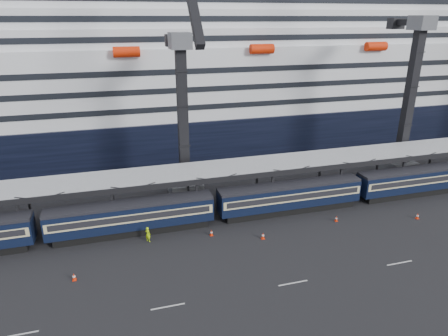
# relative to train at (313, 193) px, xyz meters

# --- Properties ---
(ground) EXTENTS (260.00, 260.00, 0.00)m
(ground) POSITION_rel_train_xyz_m (4.65, -10.00, -2.20)
(ground) COLOR black
(ground) RESTS_ON ground
(train) EXTENTS (133.05, 3.00, 4.05)m
(train) POSITION_rel_train_xyz_m (0.00, 0.00, 0.00)
(train) COLOR black
(train) RESTS_ON ground
(canopy) EXTENTS (130.00, 6.25, 5.53)m
(canopy) POSITION_rel_train_xyz_m (4.65, 4.00, 3.05)
(canopy) COLOR gray
(canopy) RESTS_ON ground
(cruise_ship) EXTENTS (214.09, 28.84, 34.00)m
(cruise_ship) POSITION_rel_train_xyz_m (3.57, 35.99, 10.14)
(cruise_ship) COLOR black
(cruise_ship) RESTS_ON ground
(crane_dark_near) EXTENTS (4.50, 17.75, 35.08)m
(crane_dark_near) POSITION_rel_train_xyz_m (-15.35, 8.59, 9.73)
(crane_dark_near) COLOR #44474B
(crane_dark_near) RESTS_ON ground
(crane_dark_mid) EXTENTS (4.50, 18.24, 39.64)m
(crane_dark_mid) POSITION_rel_train_xyz_m (19.65, 7.59, 11.16)
(crane_dark_mid) COLOR #44474B
(crane_dark_mid) RESTS_ON ground
(worker) EXTENTS (0.76, 0.76, 1.79)m
(worker) POSITION_rel_train_xyz_m (-21.85, -2.50, -1.31)
(worker) COLOR #BAF00C
(worker) RESTS_ON ground
(traffic_cone_a) EXTENTS (0.39, 0.39, 0.79)m
(traffic_cone_a) POSITION_rel_train_xyz_m (-29.47, -7.74, -1.81)
(traffic_cone_a) COLOR red
(traffic_cone_a) RESTS_ON ground
(traffic_cone_b) EXTENTS (0.38, 0.38, 0.75)m
(traffic_cone_b) POSITION_rel_train_xyz_m (-14.66, -3.25, -1.83)
(traffic_cone_b) COLOR red
(traffic_cone_b) RESTS_ON ground
(traffic_cone_c) EXTENTS (0.40, 0.40, 0.81)m
(traffic_cone_c) POSITION_rel_train_xyz_m (-9.16, -5.57, -1.80)
(traffic_cone_c) COLOR red
(traffic_cone_c) RESTS_ON ground
(traffic_cone_d) EXTENTS (0.37, 0.37, 0.73)m
(traffic_cone_d) POSITION_rel_train_xyz_m (1.12, -4.16, -1.84)
(traffic_cone_d) COLOR red
(traffic_cone_d) RESTS_ON ground
(traffic_cone_e) EXTENTS (0.39, 0.39, 0.77)m
(traffic_cone_e) POSITION_rel_train_xyz_m (11.30, -6.38, -1.82)
(traffic_cone_e) COLOR red
(traffic_cone_e) RESTS_ON ground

